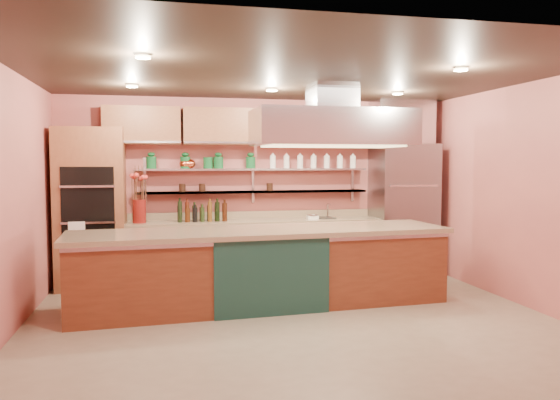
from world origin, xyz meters
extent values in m
cube|color=gray|center=(0.00, 0.00, -0.01)|extent=(6.00, 5.00, 0.02)
cube|color=black|center=(0.00, 0.00, 2.80)|extent=(6.00, 5.00, 0.02)
cube|color=#BF615A|center=(0.00, 2.50, 1.40)|extent=(6.00, 0.04, 2.80)
cube|color=#BF615A|center=(0.00, -2.50, 1.40)|extent=(6.00, 0.04, 2.80)
cube|color=#BF615A|center=(-3.00, 0.00, 1.40)|extent=(0.04, 5.00, 2.80)
cube|color=#BF615A|center=(3.00, 0.00, 1.40)|extent=(0.04, 5.00, 2.80)
cube|color=brown|center=(-2.45, 2.18, 1.15)|extent=(0.95, 0.64, 2.30)
cube|color=gray|center=(2.35, 2.14, 1.05)|extent=(0.95, 0.72, 2.10)
cube|color=tan|center=(-0.05, 2.20, 0.47)|extent=(3.84, 0.64, 0.93)
cube|color=#B8BAC0|center=(-0.05, 2.37, 1.35)|extent=(3.60, 0.26, 0.03)
cube|color=#B8BAC0|center=(-0.05, 2.37, 1.70)|extent=(3.60, 0.26, 0.03)
cube|color=brown|center=(0.00, 2.32, 2.35)|extent=(4.60, 0.36, 0.55)
cube|color=#B8BAC0|center=(0.68, 0.69, 2.25)|extent=(2.00, 1.00, 0.45)
cube|color=#FFE5A5|center=(0.00, 0.20, 2.77)|extent=(4.00, 2.80, 0.02)
cube|color=brown|center=(-0.22, 0.69, 0.49)|extent=(4.70, 1.29, 0.97)
cylinder|color=maroon|center=(-1.78, 2.15, 1.10)|extent=(0.22, 0.22, 0.34)
cube|color=black|center=(-0.87, 2.15, 1.06)|extent=(0.81, 0.49, 0.25)
cube|color=white|center=(0.84, 2.15, 0.98)|extent=(0.19, 0.16, 0.10)
cylinder|color=silver|center=(1.11, 2.25, 1.04)|extent=(0.04, 0.04, 0.22)
ellipsoid|color=#D05530|center=(-1.04, 2.37, 1.79)|extent=(0.21, 0.21, 0.14)
cylinder|color=#114F24|center=(-0.76, 2.37, 1.80)|extent=(0.19, 0.19, 0.17)
camera|label=1|loc=(-1.44, -6.00, 1.82)|focal=35.00mm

